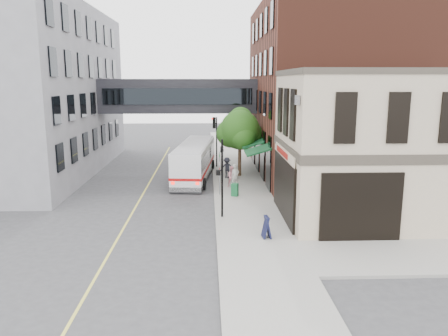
{
  "coord_description": "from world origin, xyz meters",
  "views": [
    {
      "loc": [
        -0.39,
        -22.12,
        7.86
      ],
      "look_at": [
        0.53,
        2.66,
        2.88
      ],
      "focal_mm": 35.0,
      "sensor_mm": 36.0,
      "label": 1
    }
  ],
  "objects": [
    {
      "name": "street_sign_pole",
      "position": [
        0.39,
        7.0,
        1.93
      ],
      "size": [
        0.08,
        0.75,
        3.0
      ],
      "color": "gray",
      "rests_on": "sidewalk_main"
    },
    {
      "name": "pedestrian_a",
      "position": [
        1.58,
        9.05,
        1.01
      ],
      "size": [
        0.73,
        0.61,
        1.72
      ],
      "primitive_type": "imported",
      "rotation": [
        0.0,
        0.0,
        0.37
      ],
      "color": "silver",
      "rests_on": "sidewalk_main"
    },
    {
      "name": "bus",
      "position": [
        -1.48,
        12.83,
        1.58
      ],
      "size": [
        3.39,
        10.68,
        2.82
      ],
      "color": "white",
      "rests_on": "ground"
    },
    {
      "name": "pedestrian_b",
      "position": [
        1.38,
        9.08,
        0.93
      ],
      "size": [
        0.79,
        0.63,
        1.57
      ],
      "primitive_type": "imported",
      "rotation": [
        0.0,
        0.0,
        0.04
      ],
      "color": "pink",
      "rests_on": "sidewalk_main"
    },
    {
      "name": "street_tree",
      "position": [
        2.19,
        13.22,
        3.91
      ],
      "size": [
        3.8,
        3.2,
        5.6
      ],
      "color": "#382619",
      "rests_on": "sidewalk_main"
    },
    {
      "name": "corner_building",
      "position": [
        8.97,
        2.0,
        4.21
      ],
      "size": [
        10.19,
        8.12,
        8.45
      ],
      "color": "#C1AF93",
      "rests_on": "ground"
    },
    {
      "name": "opposite_building",
      "position": [
        -17.0,
        16.0,
        7.0
      ],
      "size": [
        14.0,
        24.0,
        14.0
      ],
      "primitive_type": "cube",
      "color": "slate",
      "rests_on": "ground"
    },
    {
      "name": "lane_marking",
      "position": [
        -5.0,
        10.0,
        0.01
      ],
      "size": [
        0.12,
        40.0,
        0.01
      ],
      "primitive_type": "cube",
      "color": "#D8CC4C",
      "rests_on": "ground"
    },
    {
      "name": "newspaper_box",
      "position": [
        1.41,
        6.58,
        0.58
      ],
      "size": [
        0.54,
        0.51,
        0.87
      ],
      "primitive_type": "cube",
      "rotation": [
        0.0,
        0.0,
        -0.35
      ],
      "color": "#145A2F",
      "rests_on": "sidewalk_main"
    },
    {
      "name": "traffic_signal_far",
      "position": [
        0.26,
        17.0,
        3.34
      ],
      "size": [
        0.53,
        0.28,
        4.5
      ],
      "color": "black",
      "rests_on": "sidewalk_main"
    },
    {
      "name": "pedestrian_c",
      "position": [
        1.13,
        12.15,
        0.99
      ],
      "size": [
        1.22,
        0.91,
        1.68
      ],
      "primitive_type": "imported",
      "rotation": [
        0.0,
        0.0,
        -0.29
      ],
      "color": "black",
      "rests_on": "sidewalk_main"
    },
    {
      "name": "skyway_bridge",
      "position": [
        -3.0,
        18.0,
        6.5
      ],
      "size": [
        14.0,
        3.18,
        3.0
      ],
      "color": "black",
      "rests_on": "ground"
    },
    {
      "name": "ground",
      "position": [
        0.0,
        0.0,
        0.0
      ],
      "size": [
        120.0,
        120.0,
        0.0
      ],
      "primitive_type": "plane",
      "color": "#38383A",
      "rests_on": "ground"
    },
    {
      "name": "brick_building",
      "position": [
        9.98,
        15.0,
        6.99
      ],
      "size": [
        13.76,
        18.0,
        14.0
      ],
      "color": "#4D2318",
      "rests_on": "ground"
    },
    {
      "name": "sidewalk_main",
      "position": [
        2.0,
        14.0,
        0.07
      ],
      "size": [
        4.0,
        60.0,
        0.15
      ],
      "primitive_type": "cube",
      "color": "gray",
      "rests_on": "ground"
    },
    {
      "name": "sandwich_board",
      "position": [
        2.5,
        -1.5,
        0.7
      ],
      "size": [
        0.46,
        0.66,
        1.11
      ],
      "primitive_type": "cube",
      "rotation": [
        0.0,
        0.0,
        0.1
      ],
      "color": "black",
      "rests_on": "sidewalk_main"
    },
    {
      "name": "traffic_signal_near",
      "position": [
        0.37,
        2.0,
        2.98
      ],
      "size": [
        0.44,
        0.22,
        4.6
      ],
      "color": "black",
      "rests_on": "sidewalk_main"
    }
  ]
}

